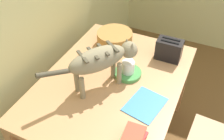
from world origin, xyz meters
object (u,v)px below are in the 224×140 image
at_px(saucer_bowl, 128,73).
at_px(toaster, 169,50).
at_px(coffee_mug, 128,67).
at_px(book_stack, 133,137).
at_px(cat, 102,59).
at_px(wicker_basket, 115,38).
at_px(dining_table, 112,89).
at_px(magazine, 145,104).

bearing_deg(saucer_bowl, toaster, -33.94).
xyz_separation_m(coffee_mug, book_stack, (-0.53, -0.25, -0.04)).
relative_size(cat, book_stack, 3.40).
xyz_separation_m(wicker_basket, toaster, (0.00, -0.47, 0.02)).
height_order(saucer_bowl, coffee_mug, coffee_mug).
xyz_separation_m(book_stack, wicker_basket, (0.85, 0.50, 0.03)).
xyz_separation_m(saucer_bowl, book_stack, (-0.53, -0.25, 0.02)).
relative_size(dining_table, magazine, 4.93).
bearing_deg(cat, toaster, 90.19).
xyz_separation_m(dining_table, coffee_mug, (0.11, -0.08, 0.16)).
distance_m(cat, wicker_basket, 0.55).
height_order(magazine, toaster, toaster).
bearing_deg(saucer_bowl, coffee_mug, 0.00).
height_order(magazine, book_stack, book_stack).
bearing_deg(magazine, cat, 92.21).
height_order(dining_table, cat, cat).
xyz_separation_m(saucer_bowl, toaster, (0.32, -0.22, 0.07)).
distance_m(dining_table, coffee_mug, 0.21).
distance_m(book_stack, toaster, 0.85).
relative_size(cat, coffee_mug, 4.43).
bearing_deg(saucer_bowl, wicker_basket, 38.46).
bearing_deg(cat, coffee_mug, 90.48).
bearing_deg(magazine, dining_table, 78.66).
distance_m(book_stack, wicker_basket, 0.99).
bearing_deg(wicker_basket, saucer_bowl, -141.54).
distance_m(saucer_bowl, toaster, 0.40).
bearing_deg(magazine, coffee_mug, 53.96).
distance_m(saucer_bowl, wicker_basket, 0.41).
bearing_deg(saucer_bowl, book_stack, -155.04).
bearing_deg(coffee_mug, toaster, -34.21).
bearing_deg(toaster, dining_table, 145.41).
relative_size(coffee_mug, book_stack, 0.77).
distance_m(dining_table, cat, 0.33).
distance_m(dining_table, book_stack, 0.55).
relative_size(dining_table, book_stack, 7.43).
distance_m(saucer_bowl, coffee_mug, 0.06).
xyz_separation_m(dining_table, magazine, (-0.12, -0.30, 0.09)).
bearing_deg(magazine, toaster, 11.33).
distance_m(dining_table, magazine, 0.34).
height_order(dining_table, coffee_mug, coffee_mug).
height_order(wicker_basket, toaster, toaster).
bearing_deg(dining_table, cat, 149.45).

